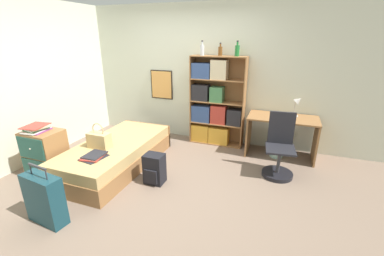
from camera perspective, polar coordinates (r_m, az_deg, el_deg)
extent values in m
plane|color=#756051|center=(4.11, -8.28, -9.90)|extent=(14.00, 14.00, 0.00)
cube|color=beige|center=(5.15, 0.01, 11.81)|extent=(10.00, 0.06, 2.60)
cube|color=black|center=(5.41, -6.76, 9.54)|extent=(0.48, 0.02, 0.59)
cube|color=#DB994C|center=(5.40, -6.82, 9.52)|extent=(0.44, 0.01, 0.55)
cube|color=beige|center=(5.04, -31.30, 8.78)|extent=(0.06, 10.00, 2.60)
cube|color=olive|center=(4.39, -16.39, -6.60)|extent=(0.97, 2.05, 0.26)
cube|color=tan|center=(4.30, -16.66, -4.07)|extent=(0.94, 2.02, 0.17)
cube|color=olive|center=(5.12, -9.92, -1.16)|extent=(0.97, 0.04, 0.42)
cube|color=tan|center=(4.10, -19.90, -2.61)|extent=(0.34, 0.17, 0.23)
torus|color=tan|center=(4.04, -20.19, -0.32)|extent=(0.20, 0.02, 0.20)
cube|color=#232328|center=(3.83, -20.96, -6.16)|extent=(0.31, 0.37, 0.01)
cube|color=#B2382D|center=(3.84, -21.00, -5.90)|extent=(0.30, 0.34, 0.01)
cube|color=silver|center=(3.83, -20.79, -5.79)|extent=(0.21, 0.28, 0.01)
cube|color=#232328|center=(3.83, -20.84, -5.56)|extent=(0.25, 0.30, 0.01)
cube|color=#143842|center=(3.41, -29.93, -13.58)|extent=(0.51, 0.25, 0.59)
cylinder|color=#2D2D33|center=(3.36, -32.24, -7.66)|extent=(0.01, 0.01, 0.12)
cylinder|color=#2D2D33|center=(3.14, -29.68, -8.97)|extent=(0.01, 0.01, 0.12)
cube|color=#2D2D33|center=(3.22, -31.19, -7.35)|extent=(0.29, 0.06, 0.02)
cube|color=olive|center=(4.46, -29.72, -4.90)|extent=(0.52, 0.42, 0.71)
cube|color=#1E4C42|center=(4.41, -31.42, -7.91)|extent=(0.48, 0.01, 0.31)
sphere|color=#B2A893|center=(4.40, -31.54, -7.97)|extent=(0.02, 0.02, 0.02)
cube|color=#1E4C42|center=(4.28, -32.22, -3.92)|extent=(0.48, 0.01, 0.31)
sphere|color=#B2A893|center=(4.28, -32.34, -3.98)|extent=(0.02, 0.02, 0.02)
cube|color=#7A336B|center=(4.38, -31.09, -0.51)|extent=(0.30, 0.33, 0.01)
cube|color=silver|center=(4.37, -31.33, -0.41)|extent=(0.26, 0.37, 0.02)
cube|color=#427A4C|center=(4.36, -31.26, -0.15)|extent=(0.24, 0.29, 0.02)
cube|color=silver|center=(4.36, -31.40, 0.03)|extent=(0.29, 0.31, 0.01)
cube|color=beige|center=(4.35, -31.39, 0.25)|extent=(0.29, 0.28, 0.02)
cube|color=#B2382D|center=(4.34, -31.49, 0.39)|extent=(0.33, 0.37, 0.01)
cube|color=olive|center=(5.04, 0.07, 6.31)|extent=(0.02, 0.28, 1.68)
cube|color=olive|center=(4.79, 11.50, 5.20)|extent=(0.02, 0.28, 1.68)
cube|color=olive|center=(5.02, 6.05, 6.15)|extent=(1.03, 0.01, 1.68)
cube|color=olive|center=(5.16, 5.34, -3.21)|extent=(0.99, 0.28, 0.02)
cube|color=olive|center=(5.01, 5.49, 1.13)|extent=(0.99, 0.28, 0.02)
cube|color=olive|center=(4.89, 5.65, 5.80)|extent=(0.99, 0.28, 0.02)
cube|color=olive|center=(4.81, 5.82, 10.67)|extent=(0.99, 0.28, 0.02)
cube|color=olive|center=(4.76, 6.00, 15.57)|extent=(0.99, 0.28, 0.02)
cube|color=gold|center=(5.16, 2.01, -1.01)|extent=(0.34, 0.21, 0.33)
cube|color=gold|center=(5.07, 6.00, -1.59)|extent=(0.38, 0.21, 0.32)
cube|color=#334C84|center=(5.03, 2.16, 3.27)|extent=(0.36, 0.21, 0.32)
cube|color=#B2382D|center=(4.93, 5.98, 3.04)|extent=(0.28, 0.21, 0.35)
cube|color=#232328|center=(4.88, 9.44, 2.39)|extent=(0.26, 0.21, 0.30)
cube|color=#232328|center=(4.93, 1.98, 7.91)|extent=(0.32, 0.21, 0.30)
cube|color=#427A4C|center=(4.85, 5.59, 7.48)|extent=(0.24, 0.21, 0.28)
cube|color=#334C84|center=(4.86, 2.20, 12.63)|extent=(0.35, 0.21, 0.28)
cube|color=beige|center=(4.76, 6.10, 12.78)|extent=(0.29, 0.21, 0.34)
cylinder|color=#B7BCC1|center=(4.80, 2.27, 16.88)|extent=(0.08, 0.08, 0.18)
cylinder|color=#B7BCC1|center=(4.79, 2.29, 18.29)|extent=(0.03, 0.03, 0.06)
cylinder|color=#232328|center=(4.79, 2.30, 18.75)|extent=(0.03, 0.03, 0.02)
cylinder|color=brown|center=(4.78, 6.29, 16.61)|extent=(0.07, 0.07, 0.15)
cylinder|color=brown|center=(4.77, 6.34, 17.83)|extent=(0.03, 0.03, 0.05)
cylinder|color=#232328|center=(4.77, 6.36, 18.23)|extent=(0.03, 0.03, 0.02)
cylinder|color=#1E6B2D|center=(4.68, 10.00, 16.54)|extent=(0.08, 0.08, 0.18)
cylinder|color=#1E6B2D|center=(4.68, 10.10, 18.00)|extent=(0.03, 0.03, 0.06)
cylinder|color=#232328|center=(4.68, 10.13, 18.47)|extent=(0.04, 0.04, 0.02)
cube|color=olive|center=(4.63, 19.60, 2.14)|extent=(1.15, 0.60, 0.02)
cube|color=olive|center=(4.77, 12.46, -1.19)|extent=(0.03, 0.56, 0.69)
cube|color=olive|center=(4.78, 25.75, -2.77)|extent=(0.03, 0.56, 0.69)
cylinder|color=#ADA89E|center=(4.74, 21.63, 2.54)|extent=(0.14, 0.14, 0.02)
cylinder|color=#ADA89E|center=(4.70, 21.84, 4.07)|extent=(0.02, 0.02, 0.25)
cone|color=#ADA89E|center=(4.67, 22.60, 5.75)|extent=(0.16, 0.12, 0.16)
cylinder|color=black|center=(4.19, 18.38, -9.66)|extent=(0.46, 0.46, 0.06)
cylinder|color=#333338|center=(4.11, 18.66, -7.38)|extent=(0.05, 0.05, 0.43)
cube|color=black|center=(4.01, 19.02, -4.43)|extent=(0.46, 0.46, 0.03)
cube|color=black|center=(4.09, 19.25, 0.04)|extent=(0.38, 0.08, 0.50)
cube|color=black|center=(3.77, -8.33, -8.93)|extent=(0.28, 0.22, 0.44)
cube|color=black|center=(3.71, -9.20, -10.67)|extent=(0.19, 0.03, 0.20)
cylinder|color=#99C1B2|center=(4.77, 18.30, -4.64)|extent=(0.22, 0.22, 0.25)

